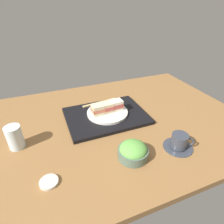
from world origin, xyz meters
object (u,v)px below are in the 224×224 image
at_px(sandwich_far, 98,110).
at_px(chopsticks_pair, 100,103).
at_px(sandwich_near, 117,105).
at_px(coffee_cup, 179,142).
at_px(sandwich_plate, 107,113).
at_px(small_sauce_dish, 49,182).
at_px(salad_bowl, 133,151).
at_px(sandwich_middle, 107,107).
at_px(drinking_glass, 15,137).

xyz_separation_m(sandwich_far, chopsticks_pair, (-0.05, -0.13, -0.04)).
height_order(sandwich_near, coffee_cup, sandwich_near).
distance_m(sandwich_near, coffee_cup, 0.39).
distance_m(sandwich_plate, small_sauce_dish, 0.48).
bearing_deg(sandwich_near, salad_bowl, 78.63).
height_order(sandwich_middle, small_sauce_dish, sandwich_middle).
bearing_deg(coffee_cup, sandwich_middle, -60.10).
bearing_deg(sandwich_middle, sandwich_plate, -33.69).
relative_size(sandwich_near, sandwich_middle, 1.03).
xyz_separation_m(salad_bowl, drinking_glass, (0.45, -0.25, 0.02)).
bearing_deg(chopsticks_pair, salad_bowl, 88.95).
bearing_deg(sandwich_middle, drinking_glass, 10.23).
bearing_deg(small_sauce_dish, chopsticks_pair, -126.92).
relative_size(sandwich_middle, chopsticks_pair, 0.29).
bearing_deg(sandwich_near, sandwich_plate, 4.20).
bearing_deg(salad_bowl, sandwich_plate, -91.91).
bearing_deg(small_sauce_dish, sandwich_plate, -136.41).
distance_m(sandwich_far, coffee_cup, 0.43).
xyz_separation_m(sandwich_plate, sandwich_near, (-0.06, -0.00, 0.03)).
distance_m(sandwich_near, drinking_glass, 0.52).
xyz_separation_m(coffee_cup, drinking_glass, (0.66, -0.27, 0.02)).
distance_m(salad_bowl, small_sauce_dish, 0.34).
height_order(sandwich_near, small_sauce_dish, sandwich_near).
distance_m(sandwich_near, sandwich_far, 0.11).
relative_size(drinking_glass, small_sauce_dish, 1.59).
bearing_deg(salad_bowl, sandwich_middle, -91.91).
height_order(sandwich_plate, sandwich_far, sandwich_far).
relative_size(sandwich_middle, small_sauce_dish, 0.93).
distance_m(sandwich_middle, small_sauce_dish, 0.49).
relative_size(sandwich_far, chopsticks_pair, 0.31).
relative_size(sandwich_far, coffee_cup, 0.52).
bearing_deg(chopsticks_pair, drinking_glass, 24.92).
height_order(sandwich_plate, coffee_cup, coffee_cup).
distance_m(sandwich_middle, salad_bowl, 0.33).
xyz_separation_m(sandwich_plate, small_sauce_dish, (0.35, 0.33, -0.02)).
xyz_separation_m(sandwich_plate, drinking_glass, (0.46, 0.08, 0.03)).
distance_m(drinking_glass, small_sauce_dish, 0.28).
bearing_deg(coffee_cup, drinking_glass, -22.19).
bearing_deg(coffee_cup, sandwich_plate, -60.10).
height_order(sandwich_plate, salad_bowl, salad_bowl).
bearing_deg(sandwich_plate, sandwich_far, 4.20).
bearing_deg(sandwich_plate, salad_bowl, 88.09).
bearing_deg(sandwich_far, small_sauce_dish, 48.23).
bearing_deg(chopsticks_pair, sandwich_far, 68.13).
bearing_deg(sandwich_near, sandwich_far, 4.20).
relative_size(sandwich_near, small_sauce_dish, 0.95).
xyz_separation_m(sandwich_near, coffee_cup, (-0.15, 0.36, -0.03)).
bearing_deg(salad_bowl, small_sauce_dish, 0.63).
distance_m(sandwich_plate, sandwich_near, 0.07).
height_order(sandwich_far, drinking_glass, drinking_glass).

